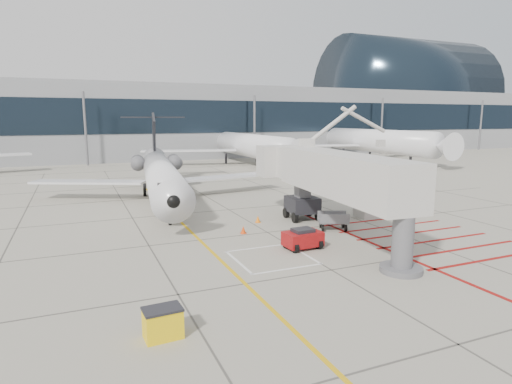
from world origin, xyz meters
name	(u,v)px	position (x,y,z in m)	size (l,w,h in m)	color
ground_plane	(295,249)	(0.00, 0.00, 0.00)	(260.00, 260.00, 0.00)	gray
regional_jet	(162,160)	(-4.80, 15.95, 4.08)	(24.71, 31.15, 8.16)	silver
jet_bridge	(341,183)	(3.63, 0.70, 3.70)	(8.76, 18.50, 7.40)	beige
pushback_tug	(303,238)	(0.45, -0.14, 0.65)	(2.24, 1.40, 1.30)	maroon
spill_bin	(163,323)	(-9.33, -7.52, 0.57)	(1.31, 0.87, 1.14)	yellow
baggage_cart	(333,221)	(4.57, 2.89, 0.64)	(2.04, 1.29, 1.29)	slate
ground_power_unit	(372,204)	(9.56, 5.04, 1.01)	(2.55, 1.49, 2.02)	#BCB9B3
cone_nose	(243,230)	(-1.62, 4.39, 0.26)	(0.38, 0.38, 0.53)	#E03F0B
cone_side	(258,219)	(0.52, 6.86, 0.26)	(0.37, 0.37, 0.52)	orange
terminal_building	(183,122)	(10.00, 70.00, 7.00)	(180.00, 28.00, 14.00)	gray
terminal_glass_band	(201,117)	(10.00, 55.95, 8.00)	(180.00, 0.10, 6.00)	black
terminal_dome	(404,94)	(70.00, 70.00, 14.00)	(40.00, 28.00, 28.00)	black
bg_aircraft_c	(245,130)	(14.98, 46.00, 5.73)	(34.40, 38.22, 11.47)	silver
bg_aircraft_d	(365,126)	(39.47, 46.00, 6.32)	(37.92, 42.13, 12.64)	silver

